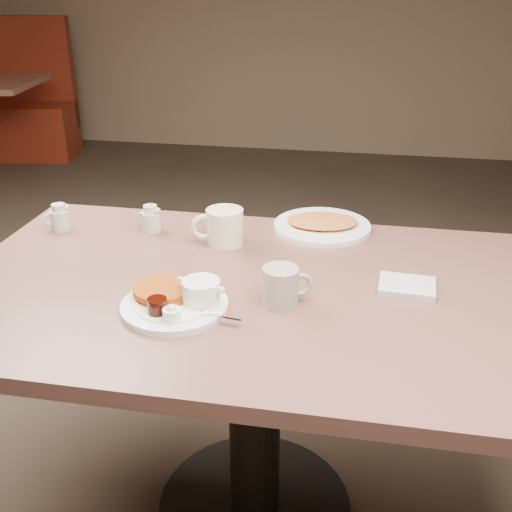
% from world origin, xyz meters
% --- Properties ---
extents(diner_table, '(1.50, 0.90, 0.75)m').
position_xyz_m(diner_table, '(0.00, 0.00, 0.58)').
color(diner_table, '#84564C').
rests_on(diner_table, ground).
extents(main_plate, '(0.32, 0.30, 0.07)m').
position_xyz_m(main_plate, '(-0.15, -0.14, 0.77)').
color(main_plate, white).
rests_on(main_plate, diner_table).
extents(coffee_mug_near, '(0.13, 0.11, 0.09)m').
position_xyz_m(coffee_mug_near, '(0.08, -0.08, 0.80)').
color(coffee_mug_near, '#B3A69C').
rests_on(coffee_mug_near, diner_table).
extents(napkin, '(0.14, 0.11, 0.02)m').
position_xyz_m(napkin, '(0.36, 0.04, 0.76)').
color(napkin, silver).
rests_on(napkin, diner_table).
extents(coffee_mug_far, '(0.16, 0.13, 0.10)m').
position_xyz_m(coffee_mug_far, '(-0.13, 0.23, 0.80)').
color(coffee_mug_far, white).
rests_on(coffee_mug_far, diner_table).
extents(creamer_left, '(0.08, 0.06, 0.08)m').
position_xyz_m(creamer_left, '(-0.63, 0.24, 0.79)').
color(creamer_left, silver).
rests_on(creamer_left, diner_table).
extents(creamer_right, '(0.08, 0.07, 0.08)m').
position_xyz_m(creamer_right, '(-0.36, 0.28, 0.79)').
color(creamer_right, silver).
rests_on(creamer_right, diner_table).
extents(hash_plate, '(0.32, 0.32, 0.04)m').
position_xyz_m(hash_plate, '(0.13, 0.39, 0.76)').
color(hash_plate, white).
rests_on(hash_plate, diner_table).
extents(booth_back_left, '(1.31, 1.48, 1.12)m').
position_xyz_m(booth_back_left, '(-2.76, 3.33, 0.41)').
color(booth_back_left, maroon).
rests_on(booth_back_left, ground).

